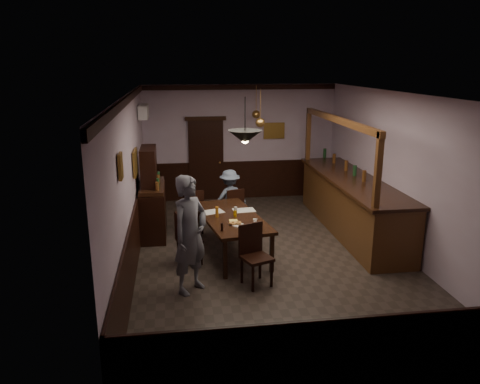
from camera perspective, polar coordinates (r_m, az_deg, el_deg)
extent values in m
cube|color=#2D2621|center=(8.95, 3.67, -7.75)|extent=(5.00, 8.00, 0.01)
cube|color=white|center=(8.24, 4.04, 11.83)|extent=(5.00, 8.00, 0.01)
cube|color=#B097AE|center=(12.33, 0.00, 6.05)|extent=(5.00, 0.01, 3.00)
cube|color=#B097AE|center=(4.83, 13.79, -9.68)|extent=(5.00, 0.01, 3.00)
cube|color=#B097AE|center=(8.32, -13.24, 1.02)|extent=(0.01, 8.00, 3.00)
cube|color=#B097AE|center=(9.30, 19.10, 2.08)|extent=(0.01, 8.00, 3.00)
cube|color=black|center=(8.79, -1.11, -3.10)|extent=(1.37, 2.34, 0.06)
cube|color=black|center=(7.90, -1.82, -8.22)|extent=(0.07, 0.07, 0.69)
cube|color=black|center=(8.15, 3.90, -7.47)|extent=(0.07, 0.07, 0.69)
cube|color=black|center=(9.74, -5.24, -3.61)|extent=(0.07, 0.07, 0.69)
cube|color=black|center=(9.95, -0.52, -3.13)|extent=(0.07, 0.07, 0.69)
cube|color=black|center=(10.01, -5.86, -2.48)|extent=(0.50, 0.50, 0.05)
cube|color=black|center=(9.75, -5.60, -1.30)|extent=(0.42, 0.13, 0.50)
cube|color=black|center=(10.28, -5.17, -3.35)|extent=(0.04, 0.04, 0.43)
cube|color=black|center=(10.19, -6.99, -3.56)|extent=(0.04, 0.04, 0.43)
cube|color=black|center=(9.97, -4.62, -3.93)|extent=(0.04, 0.04, 0.43)
cube|color=black|center=(9.89, -6.50, -4.16)|extent=(0.04, 0.04, 0.43)
cube|color=black|center=(10.23, -0.93, -2.12)|extent=(0.49, 0.49, 0.05)
cube|color=black|center=(10.00, -0.54, -1.01)|extent=(0.39, 0.14, 0.47)
cube|color=black|center=(10.50, -0.45, -2.93)|extent=(0.04, 0.04, 0.41)
cube|color=black|center=(10.38, -2.09, -3.15)|extent=(0.04, 0.04, 0.41)
cube|color=black|center=(10.22, 0.26, -3.45)|extent=(0.04, 0.04, 0.41)
cube|color=black|center=(10.10, -1.41, -3.69)|extent=(0.04, 0.04, 0.41)
cube|color=black|center=(7.64, 2.04, -8.08)|extent=(0.56, 0.56, 0.05)
cube|color=black|center=(7.69, 1.29, -5.65)|extent=(0.42, 0.20, 0.52)
cube|color=black|center=(7.52, 1.57, -10.51)|extent=(0.04, 0.04, 0.45)
cube|color=black|center=(7.69, 3.86, -9.93)|extent=(0.04, 0.04, 0.45)
cube|color=black|center=(7.80, 0.22, -9.53)|extent=(0.04, 0.04, 0.45)
cube|color=black|center=(7.96, 2.45, -8.99)|extent=(0.04, 0.04, 0.45)
cube|color=black|center=(8.50, -6.20, -5.85)|extent=(0.51, 0.51, 0.05)
cube|color=black|center=(8.36, -7.47, -4.33)|extent=(0.15, 0.41, 0.49)
cube|color=black|center=(8.49, -4.73, -7.51)|extent=(0.04, 0.04, 0.42)
cube|color=black|center=(8.78, -5.46, -6.73)|extent=(0.04, 0.04, 0.42)
cube|color=black|center=(8.40, -6.89, -7.85)|extent=(0.04, 0.04, 0.42)
cube|color=black|center=(8.69, -7.55, -7.04)|extent=(0.04, 0.04, 0.42)
imported|color=slate|center=(7.32, -6.10, -5.19)|extent=(0.81, 0.81, 1.89)
imported|color=#47472B|center=(10.16, -6.12, -1.55)|extent=(0.64, 0.56, 1.12)
imported|color=slate|center=(10.35, -1.26, -0.71)|extent=(0.92, 0.69, 1.27)
cube|color=silver|center=(9.01, -3.38, -2.43)|extent=(0.49, 0.42, 0.01)
cube|color=silver|center=(9.09, 0.48, -2.24)|extent=(0.44, 0.33, 0.01)
cube|color=#FDDE5D|center=(8.51, -0.81, -3.51)|extent=(0.17, 0.17, 0.00)
cylinder|color=white|center=(8.33, 1.94, -3.91)|extent=(0.15, 0.15, 0.01)
imported|color=white|center=(8.35, 1.84, -3.54)|extent=(0.09, 0.09, 0.07)
cylinder|color=white|center=(8.26, -0.23, -4.05)|extent=(0.22, 0.22, 0.01)
torus|color=#C68C47|center=(8.28, -0.91, -3.81)|extent=(0.13, 0.13, 0.04)
torus|color=#C68C47|center=(8.29, -0.26, -3.77)|extent=(0.13, 0.13, 0.04)
cylinder|color=gold|center=(8.70, -0.60, -2.67)|extent=(0.07, 0.07, 0.12)
cylinder|color=#BF721E|center=(8.68, -2.82, -2.45)|extent=(0.06, 0.06, 0.20)
cylinder|color=silver|center=(8.83, -0.54, -2.29)|extent=(0.06, 0.06, 0.15)
cylinder|color=black|center=(7.99, -2.21, -4.28)|extent=(0.04, 0.04, 0.14)
cube|color=black|center=(9.98, -10.50, -2.37)|extent=(0.50, 1.41, 1.01)
cube|color=black|center=(9.83, -10.66, 0.71)|extent=(0.48, 1.36, 0.08)
cube|color=black|center=(9.74, -11.07, 3.00)|extent=(0.30, 0.91, 0.81)
cube|color=#4B2C14|center=(10.29, 13.46, -1.66)|extent=(0.92, 4.29, 1.12)
cube|color=black|center=(10.13, 13.56, 1.48)|extent=(1.02, 4.39, 0.06)
cube|color=#4B2C14|center=(9.77, 11.88, 8.58)|extent=(0.10, 4.19, 0.12)
cube|color=#4B2C14|center=(8.01, 16.55, 2.35)|extent=(0.10, 0.10, 1.33)
cube|color=#4B2C14|center=(11.78, 8.35, 6.86)|extent=(0.10, 0.10, 1.33)
cube|color=black|center=(12.27, -4.14, 3.83)|extent=(0.90, 0.06, 2.10)
cube|color=white|center=(11.01, -11.69, 9.59)|extent=(0.20, 0.85, 0.30)
cube|color=olive|center=(6.62, -14.36, 3.06)|extent=(0.04, 0.28, 0.36)
cube|color=olive|center=(9.05, -12.66, 3.51)|extent=(0.04, 0.62, 0.48)
cube|color=olive|center=(12.40, 4.18, 7.47)|extent=(0.55, 0.04, 0.42)
cylinder|color=black|center=(7.62, 0.62, 9.13)|extent=(0.02, 0.02, 0.65)
cone|color=black|center=(7.66, 0.61, 6.73)|extent=(0.56, 0.56, 0.22)
sphere|color=#FFD88C|center=(7.67, 0.61, 6.36)|extent=(0.12, 0.12, 0.12)
cylinder|color=#BF8C3F|center=(9.95, 2.49, 10.45)|extent=(0.02, 0.02, 0.70)
cone|color=#BF8C3F|center=(9.99, 2.46, 8.45)|extent=(0.20, 0.20, 0.22)
sphere|color=#FFD88C|center=(9.99, 2.46, 8.17)|extent=(0.12, 0.12, 0.12)
cylinder|color=#BF8C3F|center=(11.57, 1.99, 11.16)|extent=(0.02, 0.02, 0.70)
cone|color=#BF8C3F|center=(11.60, 1.97, 9.44)|extent=(0.20, 0.20, 0.22)
sphere|color=#FFD88C|center=(11.60, 1.97, 9.19)|extent=(0.12, 0.12, 0.12)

